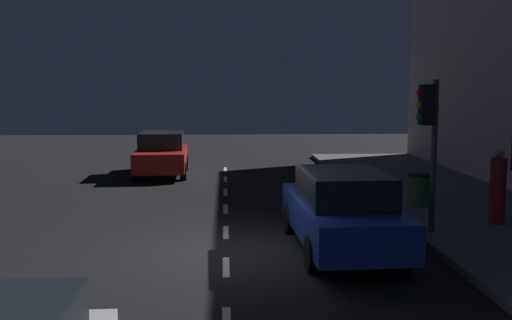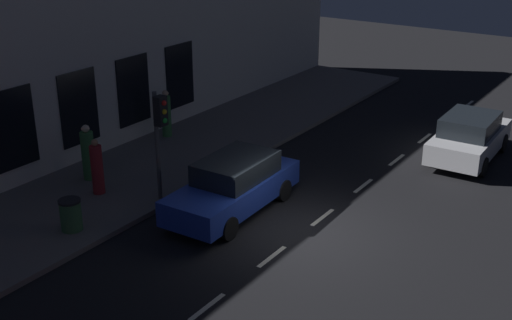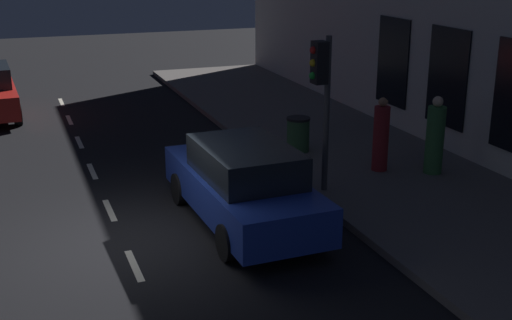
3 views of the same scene
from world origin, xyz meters
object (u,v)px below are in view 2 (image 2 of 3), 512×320
object	(u,v)px
parked_car_0	(234,185)
pedestrian_1	(166,115)
pedestrian_2	(97,168)
pedestrian_0	(88,154)
trash_bin	(71,215)
parked_car_2	(469,137)
traffic_light	(160,125)

from	to	relation	value
parked_car_0	pedestrian_1	distance (m)	6.45
pedestrian_1	pedestrian_2	distance (m)	5.18
pedestrian_2	pedestrian_1	bearing A→B (deg)	19.36
pedestrian_0	pedestrian_2	xyz separation A→B (m)	(-1.02, 0.60, -0.03)
pedestrian_0	trash_bin	distance (m)	3.41
pedestrian_2	trash_bin	bearing A→B (deg)	-150.05
pedestrian_1	parked_car_2	bearing A→B (deg)	49.91
parked_car_0	pedestrian_0	xyz separation A→B (m)	(4.85, 0.91, 0.16)
pedestrian_0	parked_car_2	bearing A→B (deg)	-97.46
traffic_light	pedestrian_0	xyz separation A→B (m)	(2.90, 0.13, -1.48)
traffic_light	parked_car_0	distance (m)	2.66
parked_car_2	pedestrian_1	bearing A→B (deg)	-157.62
pedestrian_2	trash_bin	distance (m)	2.34
parked_car_0	pedestrian_2	bearing A→B (deg)	19.68
parked_car_0	pedestrian_0	size ratio (longest dim) A/B	2.62
traffic_light	pedestrian_1	size ratio (longest dim) A/B	1.86
traffic_light	parked_car_0	world-z (taller)	traffic_light
trash_bin	traffic_light	bearing A→B (deg)	-105.26
pedestrian_0	pedestrian_1	distance (m)	4.36
parked_car_2	trash_bin	xyz separation A→B (m)	(6.91, 11.23, -0.21)
pedestrian_1	trash_bin	xyz separation A→B (m)	(-2.78, 6.93, -0.37)
pedestrian_1	trash_bin	size ratio (longest dim) A/B	2.02
pedestrian_0	trash_bin	bearing A→B (deg)	168.42
traffic_light	pedestrian_0	size ratio (longest dim) A/B	1.83
parked_car_0	pedestrian_2	size ratio (longest dim) A/B	2.73
traffic_light	pedestrian_0	distance (m)	3.26
traffic_light	pedestrian_0	world-z (taller)	traffic_light
parked_car_2	pedestrian_0	distance (m)	12.50
parked_car_2	pedestrian_0	world-z (taller)	pedestrian_0
parked_car_0	trash_bin	world-z (taller)	parked_car_0
parked_car_2	traffic_light	bearing A→B (deg)	-127.52
traffic_light	pedestrian_2	bearing A→B (deg)	21.21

